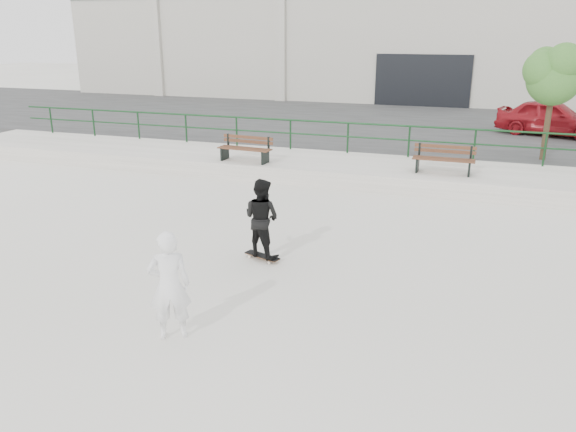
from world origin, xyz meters
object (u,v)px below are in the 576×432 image
(bench_right, at_px, (444,159))
(tree, at_px, (556,73))
(seated_skater, at_px, (169,286))
(skateboard, at_px, (262,256))
(bench_left, at_px, (245,149))
(standing_skater, at_px, (262,218))
(red_car, at_px, (551,118))

(bench_right, xyz_separation_m, tree, (2.89, 2.84, 2.27))
(bench_right, xyz_separation_m, seated_skater, (-3.21, -9.76, -0.05))
(bench_right, relative_size, seated_skater, 1.02)
(skateboard, bearing_deg, bench_left, 134.60)
(standing_skater, bearing_deg, seated_skater, 103.30)
(bench_right, distance_m, seated_skater, 10.27)
(bench_right, distance_m, standing_skater, 7.19)
(skateboard, xyz_separation_m, seated_skater, (-0.19, -3.23, 0.77))
(bench_left, bearing_deg, red_car, 45.15)
(tree, height_order, skateboard, tree)
(red_car, distance_m, standing_skater, 15.54)
(skateboard, bearing_deg, standing_skater, 82.51)
(bench_left, relative_size, tree, 0.49)
(red_car, bearing_deg, standing_skater, 172.41)
(skateboard, bearing_deg, seated_skater, -74.31)
(seated_skater, bearing_deg, skateboard, -123.25)
(seated_skater, bearing_deg, standing_skater, -123.25)
(skateboard, bearing_deg, tree, 76.84)
(tree, relative_size, standing_skater, 2.25)
(bench_left, relative_size, seated_skater, 1.03)
(bench_right, height_order, tree, tree)
(skateboard, height_order, standing_skater, standing_skater)
(red_car, bearing_deg, seated_skater, 176.04)
(bench_left, distance_m, red_car, 12.36)
(red_car, xyz_separation_m, seated_skater, (-6.69, -17.34, -0.33))
(bench_left, distance_m, tree, 9.68)
(tree, relative_size, skateboard, 4.43)
(standing_skater, xyz_separation_m, seated_skater, (-0.19, -3.23, -0.04))
(bench_left, relative_size, bench_right, 1.01)
(skateboard, xyz_separation_m, standing_skater, (0.00, 0.00, 0.81))
(standing_skater, bearing_deg, bench_right, -98.15)
(bench_right, distance_m, red_car, 8.35)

